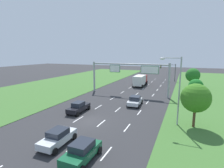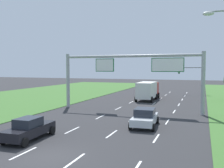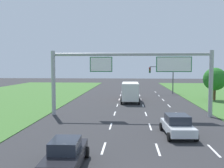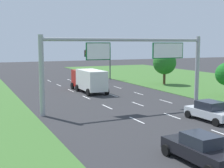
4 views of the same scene
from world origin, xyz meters
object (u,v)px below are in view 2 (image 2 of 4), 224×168
at_px(sign_gantry, 132,70).
at_px(traffic_light_mast, 192,75).
at_px(car_lead_silver, 29,129).
at_px(box_truck, 148,90).
at_px(car_far_ahead, 145,117).

height_order(sign_gantry, traffic_light_mast, sign_gantry).
height_order(car_lead_silver, box_truck, box_truck).
distance_m(car_far_ahead, sign_gantry, 9.07).
distance_m(car_lead_silver, car_far_ahead, 9.79).
distance_m(box_truck, sign_gantry, 11.46).
relative_size(box_truck, sign_gantry, 0.44).
relative_size(box_truck, traffic_light_mast, 1.35).
xyz_separation_m(box_truck, traffic_light_mast, (6.39, 11.56, 2.25)).
bearing_deg(car_lead_silver, box_truck, 80.41).
height_order(car_far_ahead, traffic_light_mast, traffic_light_mast).
bearing_deg(car_lead_silver, traffic_light_mast, 73.15).
distance_m(car_far_ahead, box_truck, 18.75).
relative_size(car_far_ahead, traffic_light_mast, 0.77).
relative_size(car_lead_silver, sign_gantry, 0.26).
bearing_deg(car_lead_silver, sign_gantry, 73.50).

